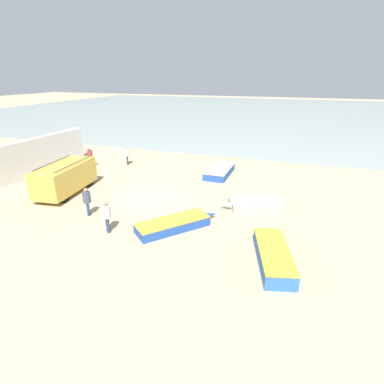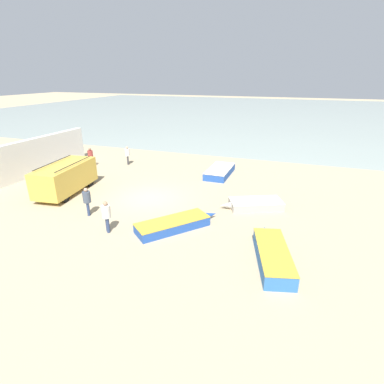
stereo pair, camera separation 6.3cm
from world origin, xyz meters
name	(u,v)px [view 1 (the left image)]	position (x,y,z in m)	size (l,w,h in m)	color
ground_plane	(149,198)	(0.00, 0.00, 0.00)	(200.00, 200.00, 0.00)	tan
sea_water	(258,112)	(0.00, 52.00, 0.00)	(120.00, 80.00, 0.01)	#99A89E
harbor_wall	(28,159)	(-11.05, 1.00, 1.44)	(0.50, 12.49, 2.88)	silver
parked_van	(65,177)	(-5.77, -0.98, 1.12)	(2.55, 5.12, 2.14)	gold
fishing_rowboat_0	(175,224)	(3.22, -3.27, 0.26)	(3.74, 4.19, 0.52)	#234CA3
fishing_rowboat_1	(220,171)	(3.13, 6.45, 0.29)	(1.73, 4.64, 0.59)	#234CA3
fishing_rowboat_2	(254,204)	(6.76, 0.75, 0.25)	(3.84, 2.66, 0.50)	#ADA89E
fishing_rowboat_3	(273,254)	(8.34, -4.58, 0.34)	(2.20, 4.65, 0.68)	#2D66AD
fisherman_0	(87,199)	(-2.11, -3.47, 1.01)	(0.44, 0.44, 1.68)	navy
fisherman_1	(106,214)	(0.09, -4.79, 1.03)	(0.45, 0.45, 1.72)	navy
fisherman_2	(90,156)	(-8.15, 4.81, 1.00)	(0.44, 0.44, 1.67)	#5B564C
fisherman_3	(127,154)	(-5.47, 6.49, 1.00)	(0.44, 0.44, 1.67)	#38383D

